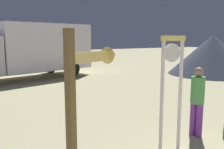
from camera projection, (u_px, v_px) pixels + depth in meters
The scene contains 5 objects.
standing_clock at pixel (171, 83), 4.68m from camera, with size 0.50×0.16×2.28m.
arrow_sign at pixel (88, 89), 3.30m from camera, with size 1.01×0.58×2.36m.
person_near_clock at pixel (197, 98), 5.49m from camera, with size 0.30×0.30×1.59m.
box_truck_near at pixel (32, 49), 13.25m from camera, with size 7.48×4.30×2.98m.
dome_tent at pixel (212, 55), 14.77m from camera, with size 5.17×5.17×2.40m.
Camera 1 is at (-3.37, -0.48, 2.25)m, focal length 38.97 mm.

